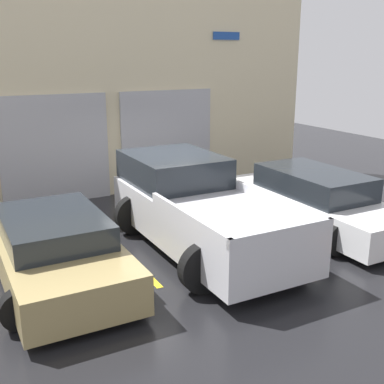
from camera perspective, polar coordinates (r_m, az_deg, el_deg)
name	(u,v)px	position (r m, az deg, el deg)	size (l,w,h in m)	color
ground_plane	(167,224)	(11.29, -2.93, -3.86)	(28.00, 28.00, 0.00)	black
shophouse_building	(115,90)	(13.70, -9.14, 11.84)	(12.30, 0.68, 5.85)	beige
pickup_truck	(197,208)	(9.81, 0.59, -1.86)	(2.63, 5.01, 1.73)	silver
sedan_white	(315,201)	(11.33, 14.36, -1.01)	(2.14, 4.70, 1.30)	white
sedan_side	(56,250)	(8.71, -15.87, -6.60)	(2.25, 4.20, 1.20)	#9E8956
parking_stripe_left	(136,264)	(9.28, -6.62, -8.46)	(0.12, 2.20, 0.01)	gold
parking_stripe_centre	(262,237)	(10.61, 8.33, -5.33)	(0.12, 2.20, 0.01)	gold
parking_stripe_right	(360,217)	(12.49, 19.27, -2.77)	(0.12, 2.20, 0.01)	gold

